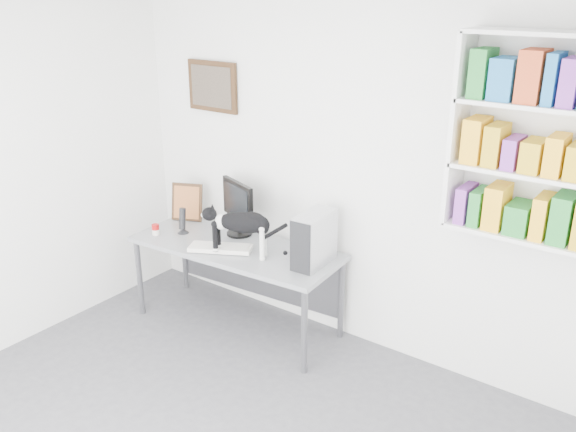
{
  "coord_description": "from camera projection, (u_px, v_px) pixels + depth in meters",
  "views": [
    {
      "loc": [
        2.25,
        -1.82,
        2.7
      ],
      "look_at": [
        -0.19,
        1.53,
        1.12
      ],
      "focal_mm": 38.0,
      "sensor_mm": 36.0,
      "label": 1
    }
  ],
  "objects": [
    {
      "name": "room",
      "position": [
        141.0,
        268.0,
        3.09
      ],
      "size": [
        4.01,
        4.01,
        2.7
      ],
      "color": "#5A595F",
      "rests_on": "ground"
    },
    {
      "name": "pc_tower",
      "position": [
        314.0,
        239.0,
        4.53
      ],
      "size": [
        0.2,
        0.41,
        0.4
      ],
      "primitive_type": "cube",
      "rotation": [
        0.0,
        0.0,
        0.06
      ],
      "color": "silver",
      "rests_on": "desk"
    },
    {
      "name": "leaning_print",
      "position": [
        187.0,
        201.0,
        5.4
      ],
      "size": [
        0.3,
        0.22,
        0.34
      ],
      "primitive_type": "cube",
      "rotation": [
        0.0,
        0.0,
        0.42
      ],
      "color": "#412715",
      "rests_on": "desk"
    },
    {
      "name": "monitor",
      "position": [
        239.0,
        208.0,
        5.05
      ],
      "size": [
        0.49,
        0.35,
        0.47
      ],
      "primitive_type": "cube",
      "rotation": [
        0.0,
        0.0,
        -0.36
      ],
      "color": "black",
      "rests_on": "desk"
    },
    {
      "name": "wall_art",
      "position": [
        212.0,
        86.0,
        5.1
      ],
      "size": [
        0.52,
        0.04,
        0.42
      ],
      "primitive_type": "cube",
      "color": "#412715",
      "rests_on": "room"
    },
    {
      "name": "desk",
      "position": [
        237.0,
        286.0,
        5.04
      ],
      "size": [
        1.79,
        0.8,
        0.73
      ],
      "primitive_type": "cube",
      "rotation": [
        0.0,
        0.0,
        0.07
      ],
      "color": "gray",
      "rests_on": "room"
    },
    {
      "name": "bookshelf",
      "position": [
        541.0,
        141.0,
        3.54
      ],
      "size": [
        1.03,
        0.28,
        1.24
      ],
      "primitive_type": "cube",
      "color": "white",
      "rests_on": "room"
    },
    {
      "name": "keyboard",
      "position": [
        221.0,
        248.0,
        4.83
      ],
      "size": [
        0.52,
        0.4,
        0.04
      ],
      "primitive_type": "cube",
      "rotation": [
        0.0,
        0.0,
        0.49
      ],
      "color": "silver",
      "rests_on": "desk"
    },
    {
      "name": "speaker",
      "position": [
        182.0,
        220.0,
        5.13
      ],
      "size": [
        0.12,
        0.12,
        0.23
      ],
      "primitive_type": "cylinder",
      "rotation": [
        0.0,
        0.0,
        0.17
      ],
      "color": "black",
      "rests_on": "desk"
    },
    {
      "name": "cat",
      "position": [
        242.0,
        233.0,
        4.66
      ],
      "size": [
        0.63,
        0.39,
        0.38
      ],
      "primitive_type": null,
      "rotation": [
        0.0,
        0.0,
        0.4
      ],
      "color": "black",
      "rests_on": "desk"
    },
    {
      "name": "soup_can",
      "position": [
        156.0,
        230.0,
        5.12
      ],
      "size": [
        0.08,
        0.08,
        0.09
      ],
      "primitive_type": "cylinder",
      "rotation": [
        0.0,
        0.0,
        -0.28
      ],
      "color": "#B00F0F",
      "rests_on": "desk"
    }
  ]
}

